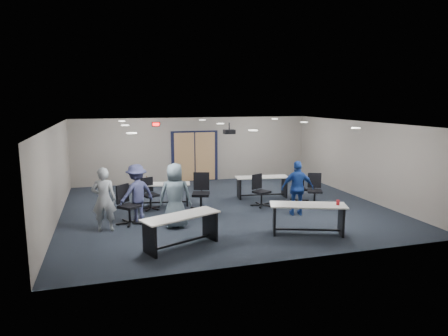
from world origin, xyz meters
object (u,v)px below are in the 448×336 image
object	(u,v)px
table_back_left	(162,190)
chair_back_a	(150,194)
table_front_left	(181,225)
table_front_right	(308,214)
chair_back_c	(262,191)
person_navy	(298,188)
person_gray	(104,199)
chair_back_d	(300,188)
chair_loose_right	(315,190)
person_back	(137,193)
chair_back_b	(201,193)
chair_loose_left	(129,205)
person_plaid	(175,196)
table_back_right	(262,183)

from	to	relation	value
table_back_left	chair_back_a	world-z (taller)	same
table_front_left	table_front_right	world-z (taller)	table_front_right
chair_back_c	person_navy	size ratio (longest dim) A/B	0.63
person_gray	chair_back_d	bearing A→B (deg)	-160.48
chair_back_c	person_navy	bearing A→B (deg)	-87.36
chair_back_d	person_gray	xyz separation A→B (m)	(-6.38, -1.37, 0.39)
table_front_left	table_back_left	distance (m)	3.90
chair_back_a	chair_back_c	world-z (taller)	chair_back_c
chair_loose_right	chair_back_a	bearing A→B (deg)	-167.27
table_front_left	chair_back_c	world-z (taller)	chair_back_c
table_front_right	person_back	xyz separation A→B (m)	(-4.14, 2.42, 0.28)
chair_loose_right	chair_back_c	bearing A→B (deg)	-169.48
table_back_left	chair_back_d	size ratio (longest dim) A/B	2.00
chair_back_b	chair_back_c	size ratio (longest dim) A/B	1.15
chair_back_b	chair_back_c	world-z (taller)	chair_back_b
chair_loose_left	person_plaid	world-z (taller)	person_plaid
person_plaid	person_navy	world-z (taller)	person_plaid
chair_loose_right	person_back	size ratio (longest dim) A/B	0.64
table_front_left	person_plaid	xyz separation A→B (m)	(0.11, 1.49, 0.36)
table_back_right	chair_back_d	bearing A→B (deg)	-32.33
chair_back_b	person_back	xyz separation A→B (m)	(-1.97, -0.43, 0.23)
person_back	chair_back_b	bearing A→B (deg)	165.73
table_back_right	chair_back_b	bearing A→B (deg)	-148.27
chair_loose_left	table_back_left	bearing A→B (deg)	12.80
person_gray	person_back	world-z (taller)	person_gray
chair_loose_right	person_gray	size ratio (longest dim) A/B	0.61
table_back_left	chair_back_c	size ratio (longest dim) A/B	1.81
table_back_right	chair_loose_left	world-z (taller)	chair_loose_left
chair_loose_left	person_navy	bearing A→B (deg)	-49.76
chair_loose_right	person_gray	world-z (taller)	person_gray
table_front_left	chair_back_a	size ratio (longest dim) A/B	2.00
person_back	person_plaid	bearing A→B (deg)	109.20
person_back	chair_loose_right	bearing A→B (deg)	153.94
chair_back_d	person_navy	bearing A→B (deg)	-107.16
table_front_left	chair_back_c	bearing A→B (deg)	19.58
table_front_right	chair_loose_right	size ratio (longest dim) A/B	1.94
chair_back_d	person_navy	size ratio (longest dim) A/B	0.57
chair_back_c	chair_back_d	size ratio (longest dim) A/B	1.11
chair_back_b	person_gray	xyz separation A→B (m)	(-2.87, -1.13, 0.26)
table_front_left	table_back_right	distance (m)	5.36
table_front_right	chair_loose_left	xyz separation A→B (m)	(-4.38, 2.14, 0.01)
table_back_left	chair_back_c	distance (m)	3.26
table_front_left	person_back	distance (m)	2.57
chair_back_a	chair_back_b	world-z (taller)	chair_back_b
chair_back_d	chair_back_a	bearing A→B (deg)	-172.56
chair_loose_left	person_back	bearing A→B (deg)	5.83
chair_back_c	chair_loose_right	xyz separation A→B (m)	(1.70, -0.41, 0.01)
table_back_left	chair_back_b	world-z (taller)	chair_back_b
table_back_right	chair_back_a	bearing A→B (deg)	-166.08
table_front_left	person_gray	world-z (taller)	person_gray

